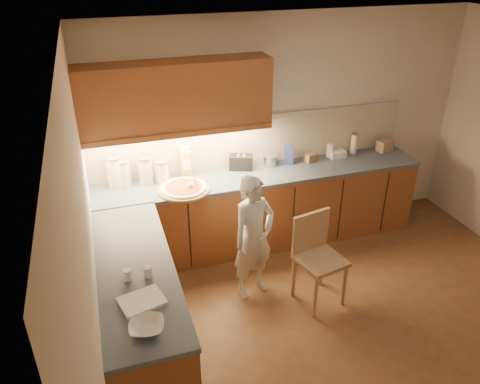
{
  "coord_description": "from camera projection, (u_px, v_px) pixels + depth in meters",
  "views": [
    {
      "loc": [
        -2.07,
        -2.74,
        3.21
      ],
      "look_at": [
        -0.8,
        1.2,
        1.0
      ],
      "focal_mm": 35.0,
      "sensor_mm": 36.0,
      "label": 1
    }
  ],
  "objects": [
    {
      "name": "backsplash",
      "position": [
        254.0,
        140.0,
        5.37
      ],
      "size": [
        3.75,
        0.02,
        0.58
      ],
      "primitive_type": "cube",
      "color": "#C3B197",
      "rests_on": "l_counter"
    },
    {
      "name": "blue_box",
      "position": [
        288.0,
        155.0,
        5.45
      ],
      "size": [
        0.13,
        0.11,
        0.21
      ],
      "primitive_type": "cube",
      "rotation": [
        0.0,
        0.0,
        -0.33
      ],
      "color": "#334399",
      "rests_on": "l_counter"
    },
    {
      "name": "white_bottle",
      "position": [
        329.0,
        151.0,
        5.62
      ],
      "size": [
        0.07,
        0.07,
        0.17
      ],
      "primitive_type": "cube",
      "rotation": [
        0.0,
        0.0,
        -0.28
      ],
      "color": "white",
      "rests_on": "l_counter"
    },
    {
      "name": "toaster",
      "position": [
        241.0,
        162.0,
        5.32
      ],
      "size": [
        0.3,
        0.23,
        0.17
      ],
      "rotation": [
        0.0,
        0.0,
        -0.37
      ],
      "color": "black",
      "rests_on": "l_counter"
    },
    {
      "name": "canister_b",
      "position": [
        124.0,
        173.0,
        4.95
      ],
      "size": [
        0.16,
        0.16,
        0.28
      ],
      "rotation": [
        0.0,
        0.0,
        -0.35
      ],
      "color": "beige",
      "rests_on": "l_counter"
    },
    {
      "name": "wooden_chair",
      "position": [
        316.0,
        252.0,
        4.57
      ],
      "size": [
        0.49,
        0.49,
        0.93
      ],
      "rotation": [
        0.0,
        0.0,
        0.2
      ],
      "color": "tan",
      "rests_on": "ground"
    },
    {
      "name": "spice_jar_b",
      "position": [
        148.0,
        272.0,
        3.62
      ],
      "size": [
        0.07,
        0.07,
        0.09
      ],
      "primitive_type": "cylinder",
      "rotation": [
        0.0,
        0.0,
        0.06
      ],
      "color": "white",
      "rests_on": "l_counter"
    },
    {
      "name": "card_box_b",
      "position": [
        385.0,
        146.0,
        5.8
      ],
      "size": [
        0.2,
        0.17,
        0.14
      ],
      "primitive_type": "cube",
      "rotation": [
        0.0,
        0.0,
        0.19
      ],
      "color": "#A9805B",
      "rests_on": "l_counter"
    },
    {
      "name": "room",
      "position": [
        387.0,
        169.0,
        3.59
      ],
      "size": [
        4.54,
        4.5,
        2.62
      ],
      "color": "brown",
      "rests_on": "ground"
    },
    {
      "name": "pizza_on_board",
      "position": [
        184.0,
        188.0,
        4.88
      ],
      "size": [
        0.54,
        0.54,
        0.22
      ],
      "rotation": [
        0.0,
        0.0,
        -0.06
      ],
      "color": "#A38451",
      "rests_on": "l_counter"
    },
    {
      "name": "dough_cloth",
      "position": [
        142.0,
        301.0,
        3.37
      ],
      "size": [
        0.36,
        0.31,
        0.02
      ],
      "primitive_type": "cube",
      "rotation": [
        0.0,
        0.0,
        0.25
      ],
      "color": "white",
      "rests_on": "l_counter"
    },
    {
      "name": "oil_jug",
      "position": [
        186.0,
        163.0,
        5.13
      ],
      "size": [
        0.12,
        0.09,
        0.35
      ],
      "rotation": [
        0.0,
        0.0,
        -0.06
      ],
      "color": "gold",
      "rests_on": "l_counter"
    },
    {
      "name": "card_box_a",
      "position": [
        311.0,
        157.0,
        5.53
      ],
      "size": [
        0.16,
        0.13,
        0.1
      ],
      "primitive_type": "cube",
      "rotation": [
        0.0,
        0.0,
        0.27
      ],
      "color": "#9C7154",
      "rests_on": "l_counter"
    },
    {
      "name": "tall_jar",
      "position": [
        354.0,
        144.0,
        5.69
      ],
      "size": [
        0.08,
        0.08,
        0.26
      ],
      "rotation": [
        0.0,
        0.0,
        0.14
      ],
      "color": "white",
      "rests_on": "l_counter"
    },
    {
      "name": "canister_c",
      "position": [
        146.0,
        170.0,
        4.98
      ],
      "size": [
        0.16,
        0.16,
        0.3
      ],
      "rotation": [
        0.0,
        0.0,
        0.04
      ],
      "color": "beige",
      "rests_on": "l_counter"
    },
    {
      "name": "flat_pack",
      "position": [
        337.0,
        154.0,
        5.64
      ],
      "size": [
        0.19,
        0.14,
        0.08
      ],
      "primitive_type": "cube",
      "rotation": [
        0.0,
        0.0,
        0.01
      ],
      "color": "white",
      "rests_on": "l_counter"
    },
    {
      "name": "spice_jar_a",
      "position": [
        127.0,
        275.0,
        3.58
      ],
      "size": [
        0.07,
        0.07,
        0.09
      ],
      "primitive_type": "cylinder",
      "rotation": [
        0.0,
        0.0,
        -0.15
      ],
      "color": "white",
      "rests_on": "l_counter"
    },
    {
      "name": "child",
      "position": [
        254.0,
        238.0,
        4.58
      ],
      "size": [
        0.56,
        0.46,
        1.32
      ],
      "primitive_type": "imported",
      "rotation": [
        0.0,
        0.0,
        0.35
      ],
      "color": "silver",
      "rests_on": "ground"
    },
    {
      "name": "canister_d",
      "position": [
        162.0,
        171.0,
        5.02
      ],
      "size": [
        0.15,
        0.15,
        0.25
      ],
      "rotation": [
        0.0,
        0.0,
        -0.35
      ],
      "color": "silver",
      "rests_on": "l_counter"
    },
    {
      "name": "upper_cabinets",
      "position": [
        176.0,
        97.0,
        4.69
      ],
      "size": [
        1.95,
        0.36,
        0.73
      ],
      "color": "brown",
      "rests_on": "ground"
    },
    {
      "name": "steel_pot",
      "position": [
        270.0,
        160.0,
        5.42
      ],
      "size": [
        0.17,
        0.17,
        0.13
      ],
      "color": "#B2B2B7",
      "rests_on": "l_counter"
    },
    {
      "name": "l_counter",
      "position": [
        228.0,
        236.0,
        4.96
      ],
      "size": [
        3.77,
        2.62,
        0.92
      ],
      "color": "brown",
      "rests_on": "ground"
    },
    {
      "name": "canister_a",
      "position": [
        115.0,
        172.0,
        4.89
      ],
      "size": [
        0.17,
        0.17,
        0.35
      ],
      "rotation": [
        0.0,
        0.0,
        0.13
      ],
      "color": "silver",
      "rests_on": "l_counter"
    },
    {
      "name": "mixing_bowl",
      "position": [
        147.0,
        327.0,
        3.12
      ],
      "size": [
        0.28,
        0.28,
        0.06
      ],
      "primitive_type": "imported",
      "rotation": [
        0.0,
        0.0,
        -0.2
      ],
      "color": "white",
      "rests_on": "l_counter"
    }
  ]
}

